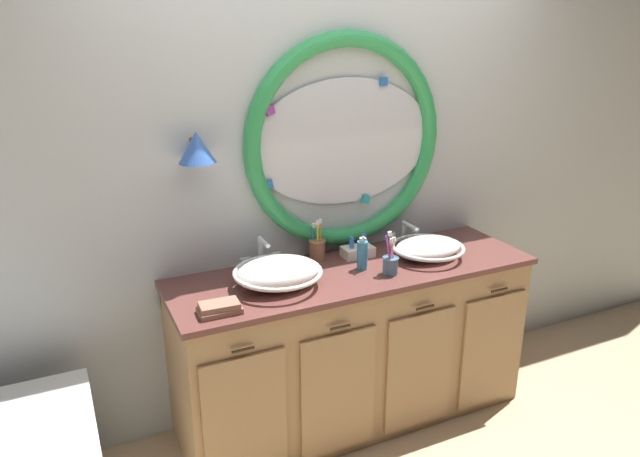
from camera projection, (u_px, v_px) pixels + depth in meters
ground_plane at (371, 444)px, 3.04m from camera, size 14.00×14.00×0.00m
back_wall_assembly at (324, 170)px, 3.10m from camera, size 6.40×0.26×2.60m
vanity_counter at (353, 344)px, 3.13m from camera, size 1.88×0.61×0.87m
sink_basin_left at (278, 272)px, 2.77m from camera, size 0.42×0.42×0.14m
sink_basin_right at (428, 248)px, 3.12m from camera, size 0.39×0.39×0.11m
faucet_set_left at (261, 256)px, 2.96m from camera, size 0.22×0.14×0.17m
faucet_set_right at (405, 234)px, 3.31m from camera, size 0.21×0.15×0.13m
toothbrush_holder_left at (317, 248)px, 3.08m from camera, size 0.09×0.09×0.22m
toothbrush_holder_right at (390, 264)px, 2.91m from camera, size 0.08×0.08×0.22m
soap_dispenser at (362, 254)px, 2.96m from camera, size 0.05×0.06×0.18m
folded_hand_towel at (219, 308)px, 2.52m from camera, size 0.18×0.11×0.05m
toiletry_basket at (358, 251)px, 3.13m from camera, size 0.16×0.10×0.12m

